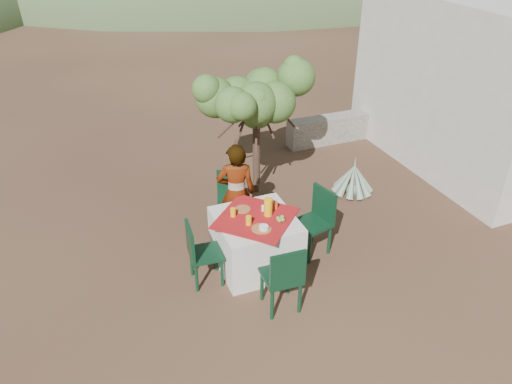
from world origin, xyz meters
TOP-DOWN VIEW (x-y plane):
  - ground at (0.00, 0.00)m, footprint 160.00×160.00m
  - table at (0.32, 0.24)m, footprint 1.30×1.30m
  - chair_far at (0.35, 1.36)m, footprint 0.50×0.50m
  - chair_near at (0.30, -0.72)m, footprint 0.46×0.46m
  - chair_left at (-0.47, 0.16)m, footprint 0.44×0.44m
  - chair_right at (1.23, 0.23)m, footprint 0.54×0.54m
  - person at (0.30, 0.93)m, footprint 0.63×0.50m
  - shrub_tree at (1.13, 2.15)m, footprint 1.67×1.64m
  - agave at (2.58, 1.44)m, footprint 0.70×0.71m
  - guesthouse at (5.60, 1.80)m, footprint 3.20×4.20m
  - stone_wall at (3.60, 3.40)m, footprint 2.60×0.35m
  - plate_far at (0.23, 0.48)m, footprint 0.21×0.21m
  - plate_near at (0.29, -0.03)m, footprint 0.24×0.24m
  - glass_far at (0.06, 0.38)m, footprint 0.07×0.07m
  - glass_near at (0.18, 0.13)m, footprint 0.08×0.08m
  - juice_pitcher at (0.50, 0.24)m, footprint 0.11×0.11m
  - bowl_plate at (0.32, -0.05)m, footprint 0.20×0.20m
  - white_bowl at (0.32, -0.05)m, footprint 0.12×0.12m
  - jar_left at (0.66, 0.36)m, footprint 0.06×0.06m
  - jar_right at (0.63, 0.47)m, footprint 0.06×0.06m
  - napkin_holder at (0.49, 0.36)m, footprint 0.07×0.05m
  - fruit_cluster at (0.60, 0.05)m, footprint 0.12×0.11m

SIDE VIEW (x-z plane):
  - ground at x=0.00m, z-range 0.00..0.00m
  - agave at x=2.58m, z-range -0.12..0.62m
  - stone_wall at x=3.60m, z-range 0.00..0.55m
  - table at x=0.32m, z-range 0.00..0.76m
  - chair_far at x=0.35m, z-range 0.05..0.89m
  - chair_left at x=-0.47m, z-range 0.05..0.94m
  - chair_near at x=0.30m, z-range 0.05..1.00m
  - chair_right at x=1.23m, z-range 0.05..1.02m
  - person at x=0.30m, z-range 0.00..1.51m
  - bowl_plate at x=0.32m, z-range 0.76..0.77m
  - plate_far at x=0.23m, z-range 0.76..0.78m
  - plate_near at x=0.29m, z-range 0.76..0.78m
  - fruit_cluster at x=0.60m, z-range 0.76..0.82m
  - white_bowl at x=0.32m, z-range 0.77..0.82m
  - napkin_holder at x=0.49m, z-range 0.76..0.84m
  - jar_right at x=0.63m, z-range 0.76..0.86m
  - jar_left at x=0.66m, z-range 0.76..0.86m
  - glass_far at x=0.06m, z-range 0.76..0.88m
  - glass_near at x=0.18m, z-range 0.76..0.88m
  - juice_pitcher at x=0.50m, z-range 0.76..1.01m
  - guesthouse at x=5.60m, z-range 0.00..3.00m
  - shrub_tree at x=1.13m, z-range 0.57..2.54m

